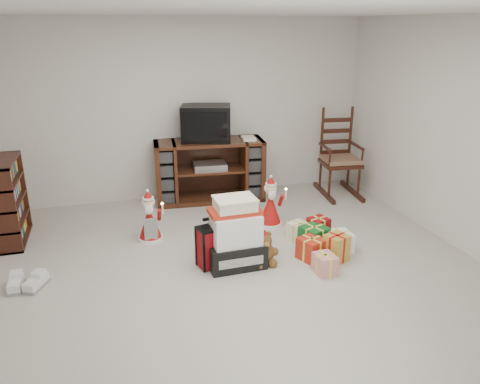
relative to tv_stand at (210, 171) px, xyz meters
name	(u,v)px	position (x,y,z in m)	size (l,w,h in m)	color
room	(243,155)	(-0.16, -2.20, 0.81)	(5.01, 5.01, 2.51)	#BAB3AA
tv_stand	(210,171)	(0.00, 0.00, 0.00)	(1.56, 0.67, 0.87)	#462014
bookshelf	(10,203)	(-2.49, -0.69, 0.04)	(0.27, 0.80, 0.98)	#35160E
rocking_chair	(338,164)	(1.89, -0.24, 0.01)	(0.62, 0.92, 1.31)	#35160E
gift_pile	(235,237)	(-0.18, -1.99, -0.11)	(0.59, 0.44, 0.73)	black
red_suitcase	(215,246)	(-0.39, -1.95, -0.21)	(0.38, 0.26, 0.52)	maroon
stocking	(243,235)	(-0.09, -1.98, -0.10)	(0.31, 0.13, 0.66)	#0C7310
teddy_bear	(263,250)	(0.11, -2.05, -0.28)	(0.24, 0.21, 0.36)	brown
santa_figurine	(270,207)	(0.52, -1.12, -0.19)	(0.31, 0.30, 0.64)	#A41311
mrs_claus_figurine	(150,221)	(-0.97, -1.13, -0.20)	(0.30, 0.28, 0.61)	#A41311
sneaker_pair	(26,283)	(-2.23, -1.89, -0.38)	(0.37, 0.31, 0.10)	silver
gift_cluster	(321,242)	(0.81, -1.97, -0.32)	(0.68, 1.00, 0.23)	#B22714
crt_television	(206,123)	(-0.03, 0.02, 0.68)	(0.77, 0.64, 0.49)	black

